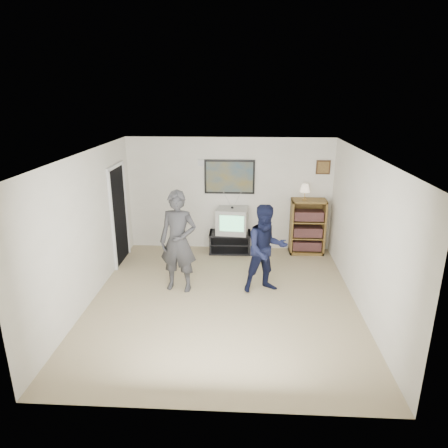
# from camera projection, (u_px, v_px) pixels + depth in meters

# --- Properties ---
(room_shell) EXTENTS (4.51, 5.00, 2.51)m
(room_shell) POSITION_uv_depth(u_px,v_px,m) (224.00, 225.00, 6.78)
(room_shell) COLOR #94835E
(room_shell) RESTS_ON ground
(media_stand) EXTENTS (0.92, 0.52, 0.46)m
(media_stand) POSITION_uv_depth(u_px,v_px,m) (230.00, 242.00, 8.89)
(media_stand) COLOR black
(media_stand) RESTS_ON room_shell
(crt_television) EXTENTS (0.71, 0.62, 0.56)m
(crt_television) POSITION_uv_depth(u_px,v_px,m) (232.00, 220.00, 8.73)
(crt_television) COLOR #A2A29D
(crt_television) RESTS_ON media_stand
(bookshelf) EXTENTS (0.74, 0.42, 1.21)m
(bookshelf) POSITION_uv_depth(u_px,v_px,m) (307.00, 227.00, 8.73)
(bookshelf) COLOR brown
(bookshelf) RESTS_ON room_shell
(table_lamp) EXTENTS (0.21, 0.21, 0.34)m
(table_lamp) POSITION_uv_depth(u_px,v_px,m) (305.00, 192.00, 8.49)
(table_lamp) COLOR beige
(table_lamp) RESTS_ON bookshelf
(person_tall) EXTENTS (0.73, 0.54, 1.82)m
(person_tall) POSITION_uv_depth(u_px,v_px,m) (178.00, 242.00, 6.99)
(person_tall) COLOR #2E2E30
(person_tall) RESTS_ON room_shell
(person_short) EXTENTS (0.92, 0.81, 1.60)m
(person_short) POSITION_uv_depth(u_px,v_px,m) (266.00, 249.00, 6.97)
(person_short) COLOR black
(person_short) RESTS_ON room_shell
(controller_left) EXTENTS (0.06, 0.12, 0.03)m
(controller_left) POSITION_uv_depth(u_px,v_px,m) (178.00, 218.00, 7.06)
(controller_left) COLOR white
(controller_left) RESTS_ON person_tall
(controller_right) EXTENTS (0.04, 0.13, 0.04)m
(controller_right) POSITION_uv_depth(u_px,v_px,m) (265.00, 230.00, 7.10)
(controller_right) COLOR white
(controller_right) RESTS_ON person_short
(poster) EXTENTS (1.10, 0.03, 0.75)m
(poster) POSITION_uv_depth(u_px,v_px,m) (230.00, 177.00, 8.68)
(poster) COLOR black
(poster) RESTS_ON room_shell
(air_vent) EXTENTS (0.28, 0.02, 0.14)m
(air_vent) POSITION_uv_depth(u_px,v_px,m) (204.00, 163.00, 8.61)
(air_vent) COLOR white
(air_vent) RESTS_ON room_shell
(small_picture) EXTENTS (0.30, 0.03, 0.30)m
(small_picture) POSITION_uv_depth(u_px,v_px,m) (323.00, 167.00, 8.50)
(small_picture) COLOR #392812
(small_picture) RESTS_ON room_shell
(doorway) EXTENTS (0.03, 0.85, 2.00)m
(doorway) POSITION_uv_depth(u_px,v_px,m) (119.00, 216.00, 8.17)
(doorway) COLOR black
(doorway) RESTS_ON room_shell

